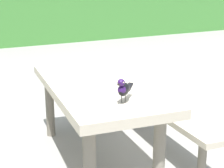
{
  "coord_description": "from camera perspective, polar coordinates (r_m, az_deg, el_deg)",
  "views": [
    {
      "loc": [
        -1.4,
        -2.23,
        1.46
      ],
      "look_at": [
        -0.15,
        -0.31,
        0.84
      ],
      "focal_mm": 52.13,
      "sensor_mm": 36.0,
      "label": 1
    }
  ],
  "objects": [
    {
      "name": "picnic_table_foreground",
      "position": [
        2.86,
        -3.18,
        -3.29
      ],
      "size": [
        2.0,
        2.02,
        0.74
      ],
      "color": "#B2A893",
      "rests_on": "ground"
    },
    {
      "name": "bird_grackle",
      "position": [
        2.24,
        2.01,
        -0.83
      ],
      "size": [
        0.25,
        0.19,
        0.18
      ],
      "color": "black",
      "rests_on": "picnic_table_foreground"
    },
    {
      "name": "ground_plane",
      "position": [
        3.01,
        -0.96,
        -13.88
      ],
      "size": [
        60.0,
        60.0,
        0.0
      ],
      "primitive_type": "plane",
      "color": "gray"
    }
  ]
}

